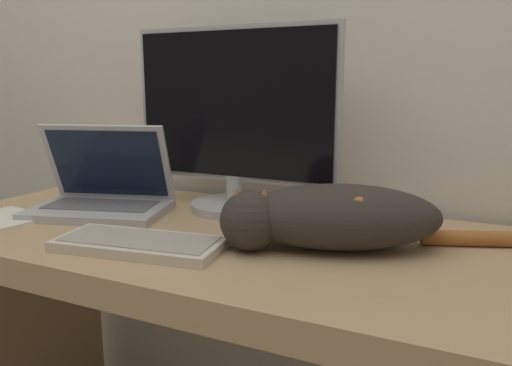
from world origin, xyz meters
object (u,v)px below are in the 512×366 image
Objects in this scene: laptop at (102,195)px; cat at (330,216)px; monitor at (234,121)px; external_keyboard at (139,244)px.

laptop is 0.69× the size of cat.
monitor reaches higher than laptop.
external_keyboard is at bearing -52.09° from laptop.
cat is (0.34, 0.17, 0.06)m from external_keyboard.
laptop is 1.08× the size of external_keyboard.
monitor reaches higher than external_keyboard.
external_keyboard is 0.64× the size of cat.
laptop is 0.33m from external_keyboard.
monitor is at bearing 77.94° from external_keyboard.
laptop reaches higher than external_keyboard.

